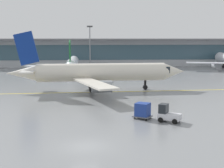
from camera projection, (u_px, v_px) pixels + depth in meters
ground_plane at (85, 146)px, 29.69m from camera, size 400.00×400.00×0.00m
taxiway_centreline_stripe at (102, 92)px, 59.52m from camera, size 109.93×4.60×0.01m
terminal_concourse at (86, 52)px, 113.60m from camera, size 188.09×11.00×9.60m
gate_airplane_1 at (72, 63)px, 90.89m from camera, size 26.29×28.18×9.36m
taxiing_regional_jet at (99, 73)px, 60.97m from camera, size 33.52×31.19×11.11m
baggage_tug at (168, 114)px, 38.33m from camera, size 2.95×2.60×2.10m
cargo_dolly_lead at (143, 110)px, 39.78m from camera, size 2.63×2.47×1.94m
apron_light_mast_1 at (90, 45)px, 105.57m from camera, size 1.80×0.36×13.74m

